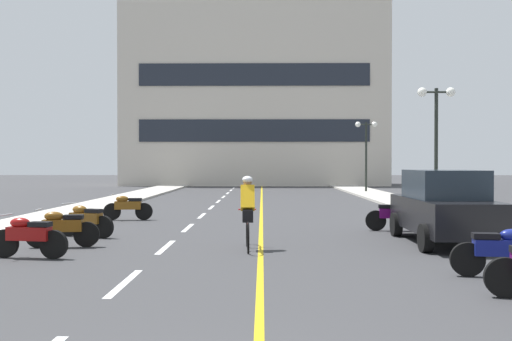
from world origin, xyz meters
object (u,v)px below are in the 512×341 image
Objects in this scene: motorcycle_2 at (501,250)px; cyclist_rider at (248,211)px; motorcycle_4 at (62,227)px; street_lamp_mid at (436,120)px; parked_car_near at (444,207)px; motorcycle_7 at (128,207)px; street_lamp_far at (366,140)px; motorcycle_6 at (395,215)px; motorcycle_3 at (28,236)px; motorcycle_5 at (86,220)px.

cyclist_rider reaches higher than motorcycle_2.
motorcycle_4 is at bearing 159.04° from motorcycle_2.
street_lamp_mid is at bearing 37.32° from motorcycle_4.
parked_car_near is 2.47× the size of motorcycle_4.
parked_car_near is at bearing -31.53° from motorcycle_7.
street_lamp_far is (0.17, 15.71, -0.11)m from street_lamp_mid.
motorcycle_2 is at bearing -34.99° from cyclist_rider.
motorcycle_6 is (-0.59, 2.58, -0.44)m from parked_car_near.
motorcycle_4 is (0.16, 1.52, 0.00)m from motorcycle_3.
motorcycle_3 is 3.35m from motorcycle_5.
motorcycle_3 is at bearing -114.44° from street_lamp_far.
motorcycle_3 and motorcycle_6 have the same top height.
parked_car_near is 10.79m from motorcycle_7.
street_lamp_far is 28.16m from motorcycle_2.
street_lamp_far is 2.72× the size of motorcycle_7.
motorcycle_4 is 1.00× the size of motorcycle_7.
motorcycle_5 and motorcycle_6 have the same top height.
street_lamp_far is 2.73× the size of motorcycle_4.
street_lamp_far is at bearing 64.54° from motorcycle_4.
parked_car_near reaches higher than motorcycle_2.
motorcycle_6 is (-0.26, 6.74, 0.00)m from motorcycle_2.
motorcycle_2 and motorcycle_3 have the same top height.
motorcycle_4 is at bearing -175.33° from parked_car_near.
street_lamp_mid is 2.71× the size of cyclist_rider.
motorcycle_3 is 1.00× the size of motorcycle_6.
cyclist_rider reaches higher than motorcycle_5.
street_lamp_mid reaches higher than motorcycle_7.
motorcycle_2 is 13.20m from motorcycle_7.
cyclist_rider is at bearing -106.38° from street_lamp_far.
motorcycle_3 is 1.53m from motorcycle_4.
motorcycle_5 is at bearing -170.08° from motorcycle_6.
motorcycle_3 is 10.04m from motorcycle_6.
motorcycle_7 is (-8.60, 3.06, 0.00)m from motorcycle_6.
parked_car_near is at bearing 11.76° from cyclist_rider.
motorcycle_3 and motorcycle_4 have the same top height.
motorcycle_7 is (0.19, 7.92, 0.00)m from motorcycle_3.
parked_car_near is 9.66m from motorcycle_3.
motorcycle_5 is at bearing 149.58° from motorcycle_2.
street_lamp_far is 2.73× the size of motorcycle_2.
street_lamp_far is 28.70m from motorcycle_3.
motorcycle_3 is at bearing -138.56° from street_lamp_mid.
motorcycle_7 is at bearing 89.80° from motorcycle_4.
motorcycle_5 and motorcycle_7 have the same top height.
parked_car_near is 2.47× the size of motorcycle_7.
parked_car_near is at bearing 13.64° from motorcycle_3.
motorcycle_2 is at bearing -94.63° from parked_car_near.
motorcycle_4 is at bearing -89.41° from motorcycle_5.
parked_car_near is at bearing 4.67° from motorcycle_4.
street_lamp_mid reaches higher than street_lamp_far.
motorcycle_3 is at bearing -92.48° from motorcycle_5.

